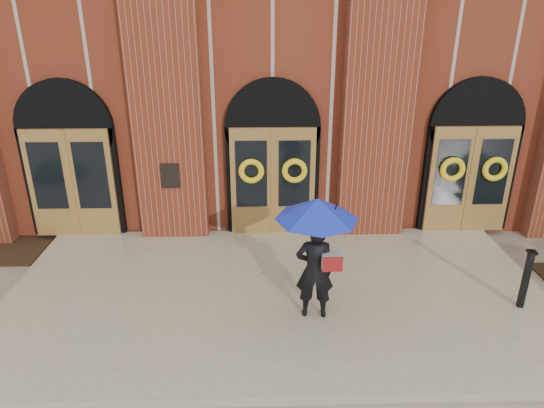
{
  "coord_description": "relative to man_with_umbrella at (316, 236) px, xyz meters",
  "views": [
    {
      "loc": [
        -0.3,
        -7.59,
        5.12
      ],
      "look_at": [
        -0.06,
        1.0,
        1.57
      ],
      "focal_mm": 32.0,
      "sensor_mm": 36.0,
      "label": 1
    }
  ],
  "objects": [
    {
      "name": "ground",
      "position": [
        -0.61,
        0.59,
        -1.66
      ],
      "size": [
        90.0,
        90.0,
        0.0
      ],
      "primitive_type": "plane",
      "color": "gray",
      "rests_on": "ground"
    },
    {
      "name": "landing",
      "position": [
        -0.61,
        0.74,
        -1.59
      ],
      "size": [
        10.0,
        5.3,
        0.15
      ],
      "primitive_type": "cube",
      "color": "tan",
      "rests_on": "ground"
    },
    {
      "name": "church_building",
      "position": [
        -0.61,
        9.38,
        1.84
      ],
      "size": [
        16.2,
        12.53,
        7.0
      ],
      "color": "maroon",
      "rests_on": "ground"
    },
    {
      "name": "man_with_umbrella",
      "position": [
        0.0,
        0.0,
        0.0
      ],
      "size": [
        1.44,
        1.44,
        2.16
      ],
      "rotation": [
        0.0,
        0.0,
        3.08
      ],
      "color": "black",
      "rests_on": "landing"
    },
    {
      "name": "metal_post",
      "position": [
        3.69,
        0.13,
        -0.93
      ],
      "size": [
        0.17,
        0.17,
        1.11
      ],
      "rotation": [
        0.0,
        0.0,
        -0.14
      ],
      "color": "black",
      "rests_on": "landing"
    }
  ]
}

